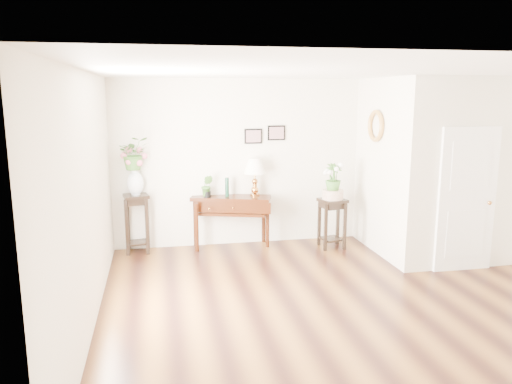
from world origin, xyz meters
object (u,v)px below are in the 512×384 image
object	(u,v)px
console_table	(231,221)
plant_stand_a	(137,224)
table_lamp	(255,175)
plant_stand_b	(332,223)

from	to	relation	value
console_table	plant_stand_a	size ratio (longest dim) A/B	1.36
table_lamp	plant_stand_b	size ratio (longest dim) A/B	0.76
table_lamp	plant_stand_a	xyz separation A→B (m)	(-1.95, 0.00, -0.74)
plant_stand_a	plant_stand_b	world-z (taller)	plant_stand_a
console_table	table_lamp	distance (m)	0.88
console_table	table_lamp	bearing A→B (deg)	17.63
table_lamp	plant_stand_a	world-z (taller)	table_lamp
plant_stand_b	table_lamp	bearing A→B (deg)	163.02
plant_stand_a	plant_stand_b	xyz separation A→B (m)	(3.19, -0.38, -0.06)
plant_stand_a	console_table	bearing A→B (deg)	0.00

